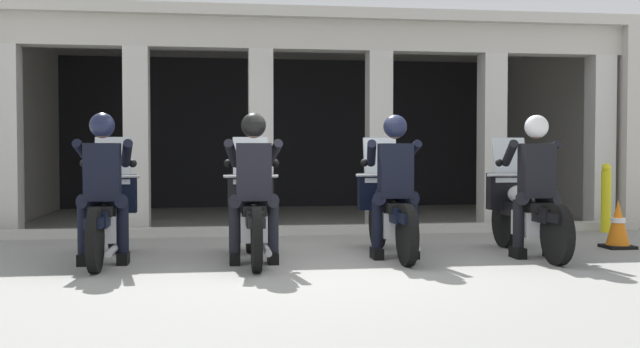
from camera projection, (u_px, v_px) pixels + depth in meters
The scene contains 13 objects.
ground_plane at pixel (296, 231), 10.83m from camera, with size 80.00×80.00×0.00m, color gray.
station_building at pixel (300, 102), 13.45m from camera, with size 9.97×5.28×3.26m.
kerb_strip at pixel (325, 230), 10.43m from camera, with size 9.47×0.24×0.12m, color #B7B5AD.
motorcycle_far_left at pixel (107, 214), 7.92m from camera, with size 0.62×2.04×1.35m.
police_officer_far_left at pixel (103, 175), 7.62m from camera, with size 0.63×0.61×1.58m.
motorcycle_center_left at pixel (253, 214), 7.96m from camera, with size 0.62×2.04×1.35m.
police_officer_center_left at pixel (254, 175), 7.67m from camera, with size 0.63×0.61×1.58m.
motorcycle_center_right at pixel (389, 211), 8.35m from camera, with size 0.62×2.04×1.35m.
police_officer_center_right at pixel (395, 174), 8.06m from camera, with size 0.63×0.61×1.58m.
motorcycle_far_right at pixel (525, 211), 8.40m from camera, with size 0.62×2.04×1.35m.
police_officer_far_right at pixel (535, 173), 8.11m from camera, with size 0.63×0.61×1.58m.
traffic_cone_flank at pixel (618, 225), 8.92m from camera, with size 0.34×0.34×0.59m.
bollard_kerbside at pixel (606, 198), 10.64m from camera, with size 0.14×0.14×1.01m.
Camera 1 is at (-1.16, -7.74, 1.20)m, focal length 41.13 mm.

